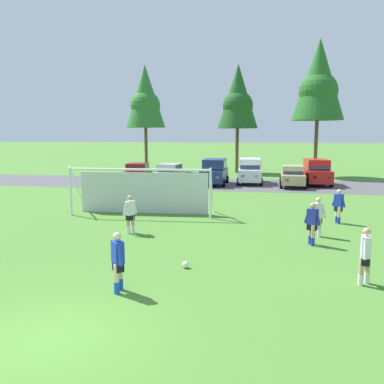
# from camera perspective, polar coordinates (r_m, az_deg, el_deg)

# --- Properties ---
(ground_plane) EXTENTS (400.00, 400.00, 0.00)m
(ground_plane) POSITION_cam_1_polar(r_m,az_deg,el_deg) (22.64, -0.50, -2.31)
(ground_plane) COLOR #477A2D
(parking_lot_strip) EXTENTS (52.00, 8.40, 0.01)m
(parking_lot_strip) POSITION_cam_1_polar(r_m,az_deg,el_deg) (33.64, 3.16, 1.18)
(parking_lot_strip) COLOR #4C4C51
(parking_lot_strip) RESTS_ON ground
(soccer_ball) EXTENTS (0.22, 0.22, 0.22)m
(soccer_ball) POSITION_cam_1_polar(r_m,az_deg,el_deg) (12.56, -0.96, -10.57)
(soccer_ball) COLOR white
(soccer_ball) RESTS_ON ground
(soccer_goal) EXTENTS (7.54, 2.47, 2.57)m
(soccer_goal) POSITION_cam_1_polar(r_m,az_deg,el_deg) (20.89, -7.21, 0.32)
(soccer_goal) COLOR white
(soccer_goal) RESTS_ON ground
(player_striker_near) EXTENTS (0.48, 0.65, 1.64)m
(player_striker_near) POSITION_cam_1_polar(r_m,az_deg,el_deg) (16.88, -9.01, -3.24)
(player_striker_near) COLOR tan
(player_striker_near) RESTS_ON ground
(player_midfield_center) EXTENTS (0.59, 0.57, 1.64)m
(player_midfield_center) POSITION_cam_1_polar(r_m,az_deg,el_deg) (19.81, 20.62, -1.96)
(player_midfield_center) COLOR beige
(player_midfield_center) RESTS_ON ground
(player_defender_far) EXTENTS (0.36, 0.72, 1.64)m
(player_defender_far) POSITION_cam_1_polar(r_m,az_deg,el_deg) (12.06, 24.00, -8.56)
(player_defender_far) COLOR tan
(player_defender_far) RESTS_ON ground
(player_winger_left) EXTENTS (0.61, 0.55, 1.64)m
(player_winger_left) POSITION_cam_1_polar(r_m,az_deg,el_deg) (15.60, 17.16, -4.47)
(player_winger_left) COLOR tan
(player_winger_left) RESTS_ON ground
(player_winger_right) EXTENTS (0.50, 0.65, 1.64)m
(player_winger_right) POSITION_cam_1_polar(r_m,az_deg,el_deg) (10.73, -10.77, -10.04)
(player_winger_right) COLOR beige
(player_winger_right) RESTS_ON ground
(player_trailing_back) EXTENTS (0.70, 0.39, 1.64)m
(player_trailing_back) POSITION_cam_1_polar(r_m,az_deg,el_deg) (16.97, 17.90, -3.48)
(player_trailing_back) COLOR beige
(player_trailing_back) RESTS_ON ground
(parked_car_slot_far_left) EXTENTS (2.29, 4.33, 1.72)m
(parked_car_slot_far_left) POSITION_cam_1_polar(r_m,az_deg,el_deg) (34.98, -7.98, 2.83)
(parked_car_slot_far_left) COLOR maroon
(parked_car_slot_far_left) RESTS_ON ground
(parked_car_slot_left) EXTENTS (2.28, 4.33, 1.72)m
(parked_car_slot_left) POSITION_cam_1_polar(r_m,az_deg,el_deg) (33.82, -3.33, 2.71)
(parked_car_slot_left) COLOR #B2B2BC
(parked_car_slot_left) RESTS_ON ground
(parked_car_slot_center_left) EXTENTS (2.14, 4.60, 2.16)m
(parked_car_slot_center_left) POSITION_cam_1_polar(r_m,az_deg,el_deg) (33.23, 3.32, 3.02)
(parked_car_slot_center_left) COLOR navy
(parked_car_slot_center_left) RESTS_ON ground
(parked_car_slot_center) EXTENTS (2.26, 4.66, 2.16)m
(parked_car_slot_center) POSITION_cam_1_polar(r_m,az_deg,el_deg) (34.35, 8.47, 3.11)
(parked_car_slot_center) COLOR silver
(parked_car_slot_center) RESTS_ON ground
(parked_car_slot_center_right) EXTENTS (2.13, 4.25, 1.72)m
(parked_car_slot_center_right) POSITION_cam_1_polar(r_m,az_deg,el_deg) (32.79, 14.51, 2.28)
(parked_car_slot_center_right) COLOR tan
(parked_car_slot_center_right) RESTS_ON ground
(parked_car_slot_right) EXTENTS (2.32, 4.69, 2.16)m
(parked_car_slot_right) POSITION_cam_1_polar(r_m,az_deg,el_deg) (34.61, 17.71, 2.85)
(parked_car_slot_right) COLOR red
(parked_car_slot_right) RESTS_ON ground
(tree_left_edge) EXTENTS (4.54, 4.54, 12.12)m
(tree_left_edge) POSITION_cam_1_polar(r_m,az_deg,el_deg) (46.27, -6.85, 13.42)
(tree_left_edge) COLOR brown
(tree_left_edge) RESTS_ON ground
(tree_mid_left) EXTENTS (4.43, 4.43, 11.83)m
(tree_mid_left) POSITION_cam_1_polar(r_m,az_deg,el_deg) (44.10, 6.72, 13.41)
(tree_mid_left) COLOR brown
(tree_mid_left) RESTS_ON ground
(tree_center_back) EXTENTS (5.10, 5.10, 13.60)m
(tree_center_back) POSITION_cam_1_polar(r_m,az_deg,el_deg) (41.97, 18.03, 15.02)
(tree_center_back) COLOR brown
(tree_center_back) RESTS_ON ground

